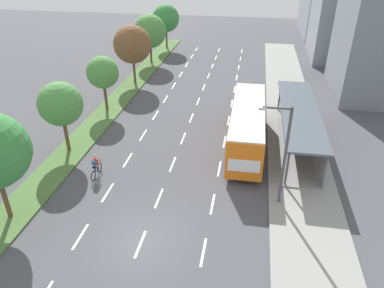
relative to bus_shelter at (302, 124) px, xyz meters
The scene contains 15 objects.
ground_plane 15.99m from the bus_shelter, 126.87° to the right, with size 140.00×140.00×0.00m, color #4C4C51.
median_strip 19.35m from the bus_shelter, 157.75° to the left, with size 2.60×52.00×0.12m, color #4C7038.
sidewalk_right 7.51m from the bus_shelter, 92.21° to the left, with size 4.50×52.00×0.15m, color gray.
lane_divider_left 14.30m from the bus_shelter, 156.83° to the left, with size 0.14×47.57×0.01m.
lane_divider_center 11.20m from the bus_shelter, 149.66° to the left, with size 0.14×47.57×0.01m.
lane_divider_right 8.42m from the bus_shelter, 137.23° to the left, with size 0.14×47.57×0.01m.
bus_shelter is the anchor object (origin of this frame).
bus 4.42m from the bus_shelter, 165.95° to the right, with size 2.54×11.29×3.37m.
cyclist 16.21m from the bus_shelter, 153.60° to the right, with size 0.46×1.82×1.71m.
median_tree_second 18.65m from the bus_shelter, 166.90° to the right, with size 3.31×3.31×5.56m.
median_tree_third 18.52m from the bus_shelter, 167.98° to the left, with size 3.02×3.02×5.25m.
median_tree_fourth 21.46m from the bus_shelter, 146.12° to the left, with size 4.22×4.22×6.51m.
median_tree_fifth 26.88m from the bus_shelter, 131.97° to the left, with size 4.30×4.30×6.31m.
median_tree_farthest 33.15m from the bus_shelter, 122.26° to the left, with size 4.02×4.02×6.39m.
streetlight 8.64m from the bus_shelter, 104.56° to the right, with size 1.91×0.24×6.50m.
Camera 1 is at (5.26, -14.21, 14.47)m, focal length 33.76 mm.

